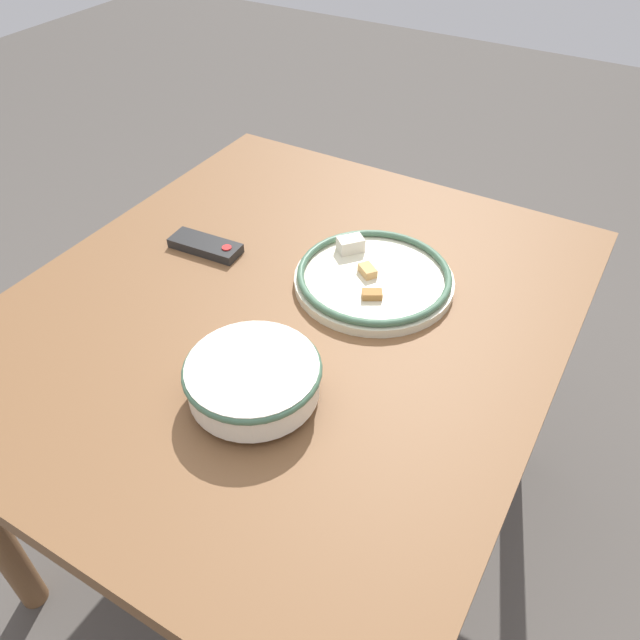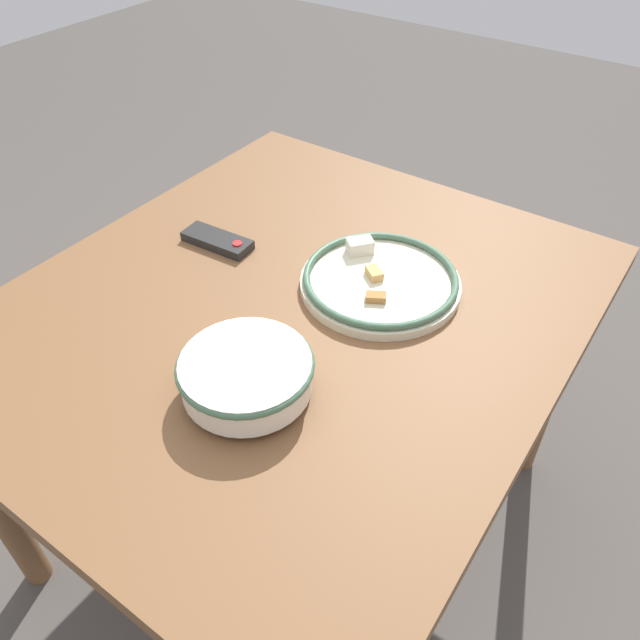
% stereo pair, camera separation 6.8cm
% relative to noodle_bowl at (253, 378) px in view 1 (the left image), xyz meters
% --- Properties ---
extents(ground_plane, '(8.00, 8.00, 0.00)m').
position_rel_noodle_bowl_xyz_m(ground_plane, '(0.22, 0.08, -0.77)').
color(ground_plane, '#4C4742').
extents(dining_table, '(1.14, 0.99, 0.73)m').
position_rel_noodle_bowl_xyz_m(dining_table, '(0.22, 0.08, -0.13)').
color(dining_table, brown).
rests_on(dining_table, ground_plane).
extents(noodle_bowl, '(0.22, 0.22, 0.07)m').
position_rel_noodle_bowl_xyz_m(noodle_bowl, '(0.00, 0.00, 0.00)').
color(noodle_bowl, silver).
rests_on(noodle_bowl, dining_table).
extents(food_plate, '(0.31, 0.31, 0.05)m').
position_rel_noodle_bowl_xyz_m(food_plate, '(0.36, -0.03, -0.03)').
color(food_plate, beige).
rests_on(food_plate, dining_table).
extents(tv_remote, '(0.07, 0.16, 0.02)m').
position_rel_noodle_bowl_xyz_m(tv_remote, '(0.29, 0.32, -0.03)').
color(tv_remote, black).
rests_on(tv_remote, dining_table).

